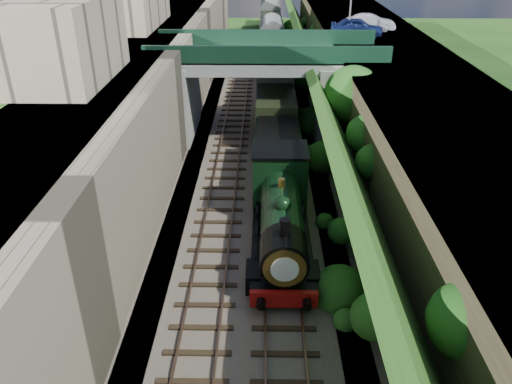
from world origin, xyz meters
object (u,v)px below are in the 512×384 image
car_silver (371,22)px  locomotive (281,215)px  road_bridge (272,83)px  tender (277,157)px  tree (354,97)px  car_blue (357,27)px

car_silver → locomotive: car_silver is taller
road_bridge → tender: size_ratio=2.67×
road_bridge → tender: bearing=-88.0°
car_silver → locomotive: bearing=166.2°
road_bridge → tender: (0.26, -7.49, -2.46)m
tree → car_blue: 11.31m
tree → tender: tree is taller
car_silver → tender: size_ratio=0.67×
car_blue → car_silver: car_blue is taller
car_blue → car_silver: bearing=-22.0°
tender → tree: bearing=27.4°
tender → car_blue: bearing=64.2°
tree → car_blue: (1.75, 10.93, 2.31)m
tree → tender: (-4.71, -2.44, -3.03)m
tree → locomotive: tree is taller
car_blue → road_bridge: bearing=141.3°
road_bridge → car_blue: size_ratio=3.85×
tree → car_silver: (3.29, 13.39, 2.26)m
road_bridge → locomotive: (0.26, -14.86, -2.18)m
tree → car_silver: car_silver is taller
locomotive → tree: bearing=64.3°
tree → car_blue: bearing=80.9°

